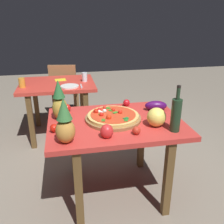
{
  "coord_description": "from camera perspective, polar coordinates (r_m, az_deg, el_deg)",
  "views": [
    {
      "loc": [
        -0.39,
        -1.83,
        1.57
      ],
      "look_at": [
        -0.02,
        0.08,
        0.77
      ],
      "focal_mm": 39.46,
      "sensor_mm": 36.0,
      "label": 1
    }
  ],
  "objects": [
    {
      "name": "ground_plane",
      "position": [
        2.44,
        0.74,
        -17.75
      ],
      "size": [
        10.0,
        10.0,
        0.0
      ],
      "primitive_type": "plane",
      "color": "gray"
    },
    {
      "name": "display_table",
      "position": [
        2.1,
        0.83,
        -4.52
      ],
      "size": [
        1.11,
        0.8,
        0.72
      ],
      "color": "brown",
      "rests_on": "ground_plane"
    },
    {
      "name": "background_table",
      "position": [
        3.29,
        -12.46,
        4.75
      ],
      "size": [
        0.94,
        0.76,
        0.72
      ],
      "color": "brown",
      "rests_on": "ground_plane"
    },
    {
      "name": "dining_chair",
      "position": [
        3.9,
        -10.96,
        5.64
      ],
      "size": [
        0.46,
        0.46,
        0.85
      ],
      "rotation": [
        0.0,
        0.0,
        2.98
      ],
      "color": "olive",
      "rests_on": "ground_plane"
    },
    {
      "name": "pizza_board",
      "position": [
        2.07,
        0.26,
        -1.47
      ],
      "size": [
        0.47,
        0.47,
        0.02
      ],
      "primitive_type": "cylinder",
      "color": "olive",
      "rests_on": "display_table"
    },
    {
      "name": "pizza",
      "position": [
        2.06,
        0.08,
        -0.76
      ],
      "size": [
        0.43,
        0.43,
        0.06
      ],
      "color": "#DBB561",
      "rests_on": "pizza_board"
    },
    {
      "name": "wine_bottle",
      "position": [
        1.89,
        14.61,
        -0.51
      ],
      "size": [
        0.08,
        0.08,
        0.36
      ],
      "color": "#1D3520",
      "rests_on": "display_table"
    },
    {
      "name": "pineapple_left",
      "position": [
        1.69,
        -10.87,
        -2.6
      ],
      "size": [
        0.13,
        0.13,
        0.32
      ],
      "color": "#C18338",
      "rests_on": "display_table"
    },
    {
      "name": "pineapple_right",
      "position": [
        2.08,
        -12.09,
        2.27
      ],
      "size": [
        0.12,
        0.12,
        0.34
      ],
      "color": "#B09437",
      "rests_on": "display_table"
    },
    {
      "name": "melon",
      "position": [
        1.97,
        10.25,
        -1.16
      ],
      "size": [
        0.15,
        0.15,
        0.15
      ],
      "primitive_type": "sphere",
      "color": "#F1DB5F",
      "rests_on": "display_table"
    },
    {
      "name": "bell_pepper",
      "position": [
        1.77,
        -1.21,
        -4.48
      ],
      "size": [
        0.1,
        0.1,
        0.11
      ],
      "primitive_type": "ellipsoid",
      "color": "red",
      "rests_on": "display_table"
    },
    {
      "name": "eggplant",
      "position": [
        2.29,
        10.12,
        1.45
      ],
      "size": [
        0.21,
        0.13,
        0.09
      ],
      "primitive_type": "ellipsoid",
      "rotation": [
        0.0,
        0.0,
        2.95
      ],
      "color": "#420E51",
      "rests_on": "display_table"
    },
    {
      "name": "tomato_beside_pepper",
      "position": [
        2.27,
        -10.4,
        0.95
      ],
      "size": [
        0.07,
        0.07,
        0.07
      ],
      "primitive_type": "sphere",
      "color": "red",
      "rests_on": "display_table"
    },
    {
      "name": "tomato_by_bottle",
      "position": [
        1.91,
        -13.29,
        -3.66
      ],
      "size": [
        0.06,
        0.06,
        0.06
      ],
      "primitive_type": "sphere",
      "color": "red",
      "rests_on": "display_table"
    },
    {
      "name": "tomato_at_corner",
      "position": [
        1.83,
        5.68,
        -4.27
      ],
      "size": [
        0.06,
        0.06,
        0.06
      ],
      "primitive_type": "sphere",
      "color": "red",
      "rests_on": "display_table"
    },
    {
      "name": "tomato_near_board",
      "position": [
        2.38,
        3.38,
        2.17
      ],
      "size": [
        0.06,
        0.06,
        0.06
      ],
      "primitive_type": "sphere",
      "color": "red",
      "rests_on": "display_table"
    },
    {
      "name": "drinking_glass_juice",
      "position": [
        3.15,
        -20.15,
        6.39
      ],
      "size": [
        0.08,
        0.08,
        0.12
      ],
      "primitive_type": "cylinder",
      "color": "orange",
      "rests_on": "background_table"
    },
    {
      "name": "drinking_glass_water",
      "position": [
        3.25,
        -6.37,
        8.06
      ],
      "size": [
        0.07,
        0.07,
        0.12
      ],
      "primitive_type": "cylinder",
      "color": "silver",
      "rests_on": "background_table"
    },
    {
      "name": "dinner_plate",
      "position": [
        3.04,
        -9.79,
        5.89
      ],
      "size": [
        0.22,
        0.22,
        0.02
      ],
      "primitive_type": "cylinder",
      "color": "white",
      "rests_on": "background_table"
    },
    {
      "name": "fork_utensil",
      "position": [
        3.04,
        -12.43,
        5.62
      ],
      "size": [
        0.02,
        0.18,
        0.01
      ],
      "primitive_type": "cube",
      "rotation": [
        0.0,
        0.0,
        -0.02
      ],
      "color": "silver",
      "rests_on": "background_table"
    },
    {
      "name": "knife_utensil",
      "position": [
        3.04,
        -7.14,
        6.0
      ],
      "size": [
        0.02,
        0.18,
        0.01
      ],
      "primitive_type": "cube",
      "rotation": [
        0.0,
        0.0,
        -0.0
      ],
      "color": "silver",
      "rests_on": "background_table"
    },
    {
      "name": "napkin_folded",
      "position": [
        3.38,
        -11.86,
        7.29
      ],
      "size": [
        0.15,
        0.14,
        0.01
      ],
      "primitive_type": "cube",
      "rotation": [
        0.0,
        0.0,
        0.13
      ],
      "color": "yellow",
      "rests_on": "background_table"
    }
  ]
}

